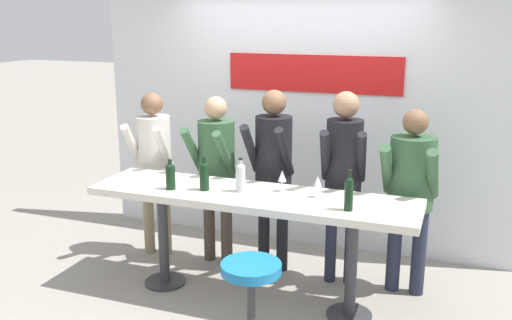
{
  "coord_description": "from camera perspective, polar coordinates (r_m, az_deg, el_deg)",
  "views": [
    {
      "loc": [
        1.55,
        -4.07,
        2.33
      ],
      "look_at": [
        0.0,
        0.1,
        1.18
      ],
      "focal_mm": 40.0,
      "sensor_mm": 36.0,
      "label": 1
    }
  ],
  "objects": [
    {
      "name": "person_center_left",
      "position": [
        5.12,
        1.73,
        -0.02
      ],
      "size": [
        0.4,
        0.52,
        1.68
      ],
      "rotation": [
        0.0,
        0.0,
        -0.03
      ],
      "color": "black",
      "rests_on": "ground_plane"
    },
    {
      "name": "back_wall",
      "position": [
        5.76,
        4.47,
        4.13
      ],
      "size": [
        4.27,
        0.12,
        2.59
      ],
      "color": "silver",
      "rests_on": "ground_plane"
    },
    {
      "name": "tasting_table",
      "position": [
        4.62,
        -0.44,
        -4.78
      ],
      "size": [
        2.67,
        0.67,
        0.93
      ],
      "color": "silver",
      "rests_on": "ground_plane"
    },
    {
      "name": "person_center",
      "position": [
        4.89,
        8.76,
        -0.58
      ],
      "size": [
        0.42,
        0.55,
        1.71
      ],
      "rotation": [
        0.0,
        0.0,
        0.15
      ],
      "color": "#23283D",
      "rests_on": "ground_plane"
    },
    {
      "name": "wine_bottle_1",
      "position": [
        4.7,
        -8.55,
        -1.49
      ],
      "size": [
        0.08,
        0.08,
        0.25
      ],
      "color": "black",
      "rests_on": "tasting_table"
    },
    {
      "name": "person_far_left",
      "position": [
        5.57,
        -10.18,
        0.42
      ],
      "size": [
        0.43,
        0.54,
        1.61
      ],
      "rotation": [
        0.0,
        0.0,
        0.14
      ],
      "color": "gray",
      "rests_on": "ground_plane"
    },
    {
      "name": "bar_stool",
      "position": [
        4.09,
        -0.48,
        -13.05
      ],
      "size": [
        0.45,
        0.45,
        0.65
      ],
      "color": "#333338",
      "rests_on": "ground_plane"
    },
    {
      "name": "wine_bottle_2",
      "position": [
        4.2,
        9.28,
        -3.18
      ],
      "size": [
        0.07,
        0.07,
        0.31
      ],
      "color": "black",
      "rests_on": "tasting_table"
    },
    {
      "name": "person_center_right",
      "position": [
        4.86,
        15.24,
        -2.25
      ],
      "size": [
        0.46,
        0.54,
        1.59
      ],
      "rotation": [
        0.0,
        0.0,
        -0.05
      ],
      "color": "#23283D",
      "rests_on": "ground_plane"
    },
    {
      "name": "wine_glass_0",
      "position": [
        4.46,
        6.18,
        -2.21
      ],
      "size": [
        0.07,
        0.07,
        0.18
      ],
      "color": "silver",
      "rests_on": "tasting_table"
    },
    {
      "name": "ground_plane",
      "position": [
        4.94,
        -0.42,
        -13.68
      ],
      "size": [
        40.0,
        40.0,
        0.0
      ],
      "primitive_type": "plane",
      "color": "gray"
    },
    {
      "name": "wine_bottle_0",
      "position": [
        4.58,
        -1.55,
        -1.61
      ],
      "size": [
        0.08,
        0.08,
        0.28
      ],
      "color": "#B7BCC1",
      "rests_on": "tasting_table"
    },
    {
      "name": "wine_bottle_3",
      "position": [
        4.64,
        -5.2,
        -1.47
      ],
      "size": [
        0.08,
        0.08,
        0.28
      ],
      "color": "black",
      "rests_on": "tasting_table"
    },
    {
      "name": "person_left",
      "position": [
        5.3,
        -4.0,
        -0.19
      ],
      "size": [
        0.43,
        0.53,
        1.6
      ],
      "rotation": [
        0.0,
        0.0,
        -0.08
      ],
      "color": "#473D33",
      "rests_on": "ground_plane"
    },
    {
      "name": "wine_glass_1",
      "position": [
        4.58,
        2.63,
        -1.68
      ],
      "size": [
        0.07,
        0.07,
        0.18
      ],
      "color": "silver",
      "rests_on": "tasting_table"
    }
  ]
}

